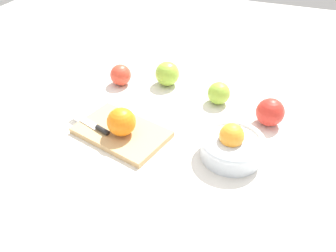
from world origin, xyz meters
name	(u,v)px	position (x,y,z in m)	size (l,w,h in m)	color
ground_plane	(171,125)	(0.00, 0.00, 0.00)	(2.40, 2.40, 0.00)	silver
bowl	(232,145)	(-0.19, 0.07, 0.04)	(0.17, 0.17, 0.10)	silver
cutting_board	(122,132)	(0.11, 0.09, 0.01)	(0.25, 0.16, 0.02)	tan
orange_on_board	(121,122)	(0.10, 0.10, 0.06)	(0.08, 0.08, 0.08)	orange
knife	(95,126)	(0.19, 0.11, 0.02)	(0.15, 0.07, 0.01)	silver
apple_front_right	(167,74)	(0.09, -0.21, 0.04)	(0.08, 0.08, 0.08)	#8EB738
apple_front_right_2	(121,75)	(0.24, -0.15, 0.04)	(0.07, 0.07, 0.07)	#D6422D
apple_front_left	(219,93)	(-0.10, -0.16, 0.04)	(0.07, 0.07, 0.07)	#8EB738
apple_front_left_2	(270,112)	(-0.26, -0.11, 0.04)	(0.08, 0.08, 0.08)	red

